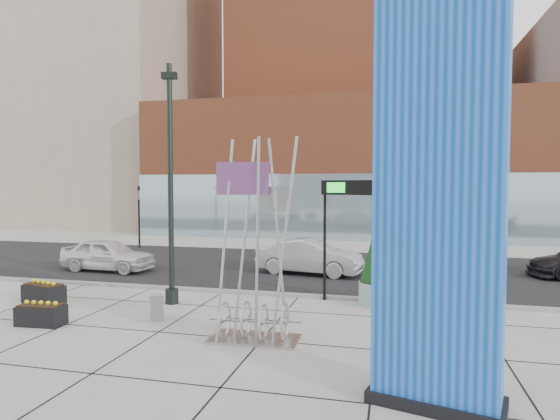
% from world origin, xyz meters
% --- Properties ---
extents(ground, '(160.00, 160.00, 0.00)m').
position_xyz_m(ground, '(0.00, 0.00, 0.00)').
color(ground, '#9E9991').
rests_on(ground, ground).
extents(street_asphalt, '(80.00, 12.00, 0.02)m').
position_xyz_m(street_asphalt, '(0.00, 10.00, 0.01)').
color(street_asphalt, black).
rests_on(street_asphalt, ground).
extents(curb_edge, '(80.00, 0.30, 0.12)m').
position_xyz_m(curb_edge, '(0.00, 4.00, 0.06)').
color(curb_edge, gray).
rests_on(curb_edge, ground).
extents(tower_podium, '(34.00, 10.00, 11.00)m').
position_xyz_m(tower_podium, '(1.00, 27.00, 5.50)').
color(tower_podium, '#A85030').
rests_on(tower_podium, ground).
extents(tower_glass_front, '(34.00, 0.60, 5.00)m').
position_xyz_m(tower_glass_front, '(1.00, 22.20, 2.50)').
color(tower_glass_front, '#8CA5B2').
rests_on(tower_glass_front, ground).
extents(building_beige_left, '(18.00, 20.00, 34.00)m').
position_xyz_m(building_beige_left, '(-26.00, 34.00, 17.00)').
color(building_beige_left, gray).
rests_on(building_beige_left, ground).
extents(blue_pylon, '(2.63, 1.68, 8.09)m').
position_xyz_m(blue_pylon, '(5.20, -3.78, 3.91)').
color(blue_pylon, '#0C4CB5').
rests_on(blue_pylon, ground).
extents(lamp_post, '(0.55, 0.46, 8.29)m').
position_xyz_m(lamp_post, '(-3.12, 2.03, 3.39)').
color(lamp_post, black).
rests_on(lamp_post, ground).
extents(public_art_sculpture, '(2.40, 1.25, 5.39)m').
position_xyz_m(public_art_sculpture, '(0.84, -1.00, 1.41)').
color(public_art_sculpture, '#B8BBBD').
rests_on(public_art_sculpture, ground).
extents(concrete_bollard, '(0.41, 0.41, 0.79)m').
position_xyz_m(concrete_bollard, '(-2.61, 0.03, 0.39)').
color(concrete_bollard, gray).
rests_on(concrete_bollard, ground).
extents(overhead_street_sign, '(1.94, 0.96, 4.31)m').
position_xyz_m(overhead_street_sign, '(2.73, 3.80, 3.70)').
color(overhead_street_sign, black).
rests_on(overhead_street_sign, ground).
extents(round_planter_east, '(1.08, 1.08, 2.70)m').
position_xyz_m(round_planter_east, '(6.36, 1.80, 1.28)').
color(round_planter_east, '#86B4AC').
rests_on(round_planter_east, ground).
extents(round_planter_mid, '(1.11, 1.11, 2.79)m').
position_xyz_m(round_planter_mid, '(3.79, 3.60, 1.32)').
color(round_planter_mid, '#86B4AC').
rests_on(round_planter_mid, ground).
extents(round_planter_west, '(1.08, 1.08, 2.70)m').
position_xyz_m(round_planter_west, '(3.80, 3.60, 1.28)').
color(round_planter_west, '#86B4AC').
rests_on(round_planter_west, ground).
extents(box_planter_north, '(1.62, 1.09, 0.82)m').
position_xyz_m(box_planter_north, '(-7.50, 1.00, 0.37)').
color(box_planter_north, black).
rests_on(box_planter_north, ground).
extents(box_planter_south, '(1.37, 0.75, 0.73)m').
position_xyz_m(box_planter_south, '(-5.71, -1.20, 0.34)').
color(box_planter_south, black).
rests_on(box_planter_south, ground).
extents(car_white_west, '(4.64, 2.06, 1.55)m').
position_xyz_m(car_white_west, '(-9.00, 7.03, 0.77)').
color(car_white_west, white).
rests_on(car_white_west, ground).
extents(car_silver_mid, '(5.08, 2.42, 1.61)m').
position_xyz_m(car_silver_mid, '(0.63, 8.50, 0.80)').
color(car_silver_mid, '#B8BAC1').
rests_on(car_silver_mid, ground).
extents(traffic_signal, '(0.15, 0.18, 4.10)m').
position_xyz_m(traffic_signal, '(-12.00, 15.00, 2.30)').
color(traffic_signal, black).
rests_on(traffic_signal, ground).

